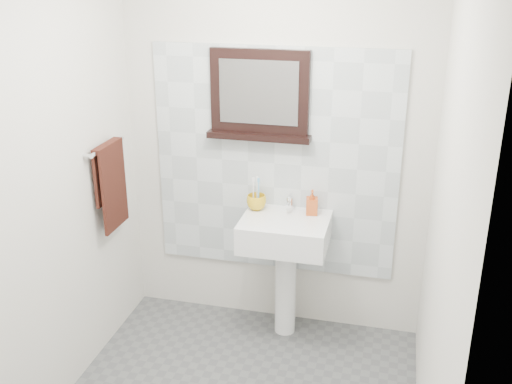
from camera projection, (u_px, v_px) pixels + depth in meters
back_wall at (275, 148)px, 3.87m from camera, size 2.00×0.01×2.50m
front_wall at (128, 346)px, 1.87m from camera, size 2.00×0.01×2.50m
left_wall at (42, 194)px, 3.09m from camera, size 0.01×2.20×2.50m
right_wall at (444, 234)px, 2.65m from camera, size 0.01×2.20×2.50m
splashback at (275, 163)px, 3.89m from camera, size 1.60×0.02×1.50m
pedestal_sink at (285, 245)px, 3.84m from camera, size 0.55×0.44×0.96m
toothbrush_cup at (256, 202)px, 3.90m from camera, size 0.14×0.14×0.10m
toothbrushes at (256, 192)px, 3.87m from camera, size 0.05×0.04×0.21m
soap_dispenser at (312, 202)px, 3.81m from camera, size 0.08×0.09×0.16m
framed_mirror at (260, 97)px, 3.73m from camera, size 0.67×0.11×0.57m
towel_bar at (107, 147)px, 3.63m from camera, size 0.07×0.40×0.03m
hand_towel at (111, 179)px, 3.70m from camera, size 0.06×0.30×0.55m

